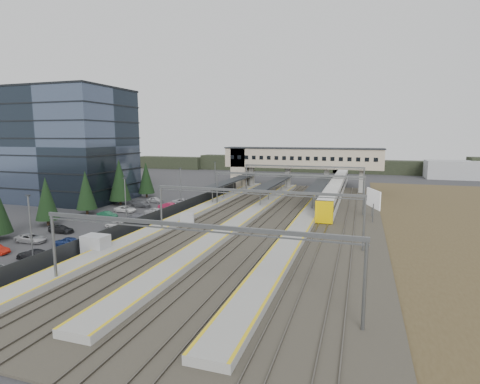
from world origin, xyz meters
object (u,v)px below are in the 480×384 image
(relay_cabin_far, at_px, (187,219))
(footbridge, at_px, (291,160))
(office_building, at_px, (69,145))
(relay_cabin_near, at_px, (96,245))
(train, at_px, (336,188))
(billboard, at_px, (373,200))

(relay_cabin_far, height_order, footbridge, footbridge)
(office_building, xyz_separation_m, relay_cabin_near, (31.35, -31.05, -10.98))
(relay_cabin_near, bearing_deg, office_building, 135.28)
(train, bearing_deg, footbridge, 148.31)
(relay_cabin_far, bearing_deg, office_building, 158.13)
(relay_cabin_near, xyz_separation_m, footbridge, (12.35, 61.04, 6.72))
(footbridge, bearing_deg, train, -31.69)
(office_building, distance_m, relay_cabin_far, 39.60)
(relay_cabin_near, bearing_deg, billboard, 43.18)
(relay_cabin_near, height_order, train, train)
(relay_cabin_near, bearing_deg, footbridge, 78.56)
(office_building, relative_size, relay_cabin_near, 8.38)
(office_building, distance_m, footbridge, 53.18)
(billboard, bearing_deg, office_building, 179.22)
(relay_cabin_far, distance_m, train, 42.04)
(train, xyz_separation_m, billboard, (7.51, -23.27, 1.51))
(train, bearing_deg, billboard, -72.11)
(footbridge, height_order, train, footbridge)
(office_building, bearing_deg, relay_cabin_near, -44.72)
(relay_cabin_far, bearing_deg, billboard, 25.16)
(footbridge, height_order, billboard, footbridge)
(office_building, height_order, relay_cabin_far, office_building)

